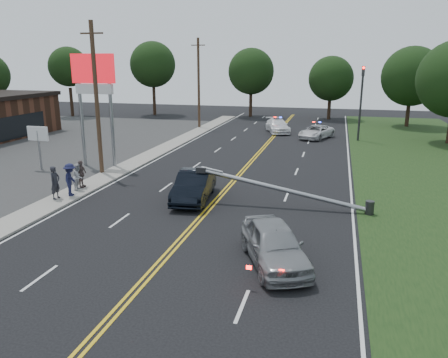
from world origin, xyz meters
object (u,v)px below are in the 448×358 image
(bystander_b, at_px, (78,177))
(waiting_sedan, at_px, (274,244))
(pylon_sign, at_px, (94,83))
(fallen_streetlight, at_px, (292,191))
(emergency_b, at_px, (277,126))
(emergency_a, at_px, (316,132))
(utility_pole_far, at_px, (199,83))
(bystander_c, at_px, (70,180))
(small_sign, at_px, (38,137))
(bystander_d, at_px, (81,174))
(crashed_sedan, at_px, (194,186))
(bystander_a, at_px, (55,183))
(traffic_signal, at_px, (361,97))
(utility_pole_mid, at_px, (97,99))

(bystander_b, bearing_deg, waiting_sedan, -128.05)
(pylon_sign, xyz_separation_m, fallen_streetlight, (14.69, -6.00, -5.08))
(pylon_sign, height_order, emergency_b, pylon_sign)
(emergency_a, bearing_deg, waiting_sedan, -67.66)
(utility_pole_far, height_order, bystander_c, utility_pole_far)
(small_sign, xyz_separation_m, bystander_d, (5.55, -3.67, -1.38))
(crashed_sedan, distance_m, bystander_d, 7.23)
(waiting_sedan, distance_m, bystander_a, 13.66)
(utility_pole_far, xyz_separation_m, bystander_d, (0.75, -25.67, -4.14))
(bystander_b, height_order, bystander_c, bystander_c)
(utility_pole_far, bearing_deg, fallen_streetlight, -62.76)
(traffic_signal, height_order, utility_pole_mid, utility_pole_mid)
(fallen_streetlight, relative_size, bystander_a, 5.10)
(utility_pole_mid, xyz_separation_m, bystander_b, (0.85, -4.11, -4.18))
(traffic_signal, bearing_deg, bystander_c, -125.19)
(waiting_sedan, distance_m, emergency_b, 32.10)
(waiting_sedan, xyz_separation_m, emergency_a, (0.05, 28.96, -0.16))
(bystander_a, distance_m, bystander_b, 1.90)
(bystander_b, bearing_deg, traffic_signal, -47.18)
(small_sign, xyz_separation_m, waiting_sedan, (18.22, -10.75, -1.53))
(bystander_c, bearing_deg, small_sign, 29.21)
(bystander_a, bearing_deg, pylon_sign, 16.46)
(waiting_sedan, bearing_deg, traffic_signal, 58.08)
(pylon_sign, bearing_deg, emergency_a, 47.64)
(fallen_streetlight, bearing_deg, crashed_sedan, 179.25)
(pylon_sign, xyz_separation_m, bystander_a, (1.92, -7.99, -4.96))
(emergency_b, bearing_deg, emergency_a, -53.30)
(pylon_sign, xyz_separation_m, bystander_b, (2.15, -6.11, -5.09))
(crashed_sedan, xyz_separation_m, bystander_a, (-7.35, -2.06, 0.22))
(fallen_streetlight, height_order, emergency_b, fallen_streetlight)
(utility_pole_far, relative_size, crashed_sedan, 2.03)
(utility_pole_mid, height_order, bystander_b, utility_pole_mid)
(pylon_sign, bearing_deg, bystander_b, -70.60)
(bystander_a, xyz_separation_m, bystander_c, (0.47, 0.72, 0.01))
(crashed_sedan, relative_size, bystander_d, 2.98)
(waiting_sedan, relative_size, bystander_a, 2.58)
(fallen_streetlight, distance_m, utility_pole_mid, 14.58)
(emergency_a, bearing_deg, utility_pole_mid, -104.06)
(traffic_signal, relative_size, waiting_sedan, 1.49)
(utility_pole_far, bearing_deg, bystander_b, -88.13)
(traffic_signal, bearing_deg, utility_pole_far, 167.11)
(bystander_a, height_order, bystander_b, bystander_a)
(utility_pole_mid, bearing_deg, crashed_sedan, -26.24)
(utility_pole_mid, height_order, bystander_c, utility_pole_mid)
(utility_pole_far, bearing_deg, emergency_b, -5.77)
(pylon_sign, xyz_separation_m, emergency_a, (14.78, 16.20, -5.35))
(utility_pole_far, distance_m, emergency_a, 14.69)
(crashed_sedan, height_order, bystander_d, bystander_d)
(bystander_b, xyz_separation_m, bystander_d, (-0.10, 0.44, 0.04))
(bystander_a, distance_m, bystander_c, 0.87)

